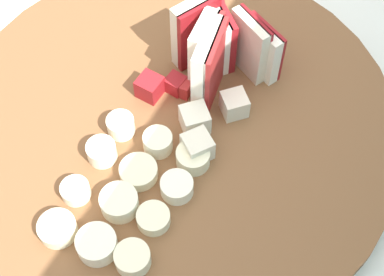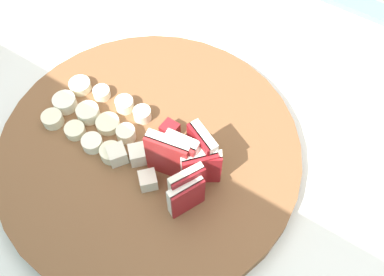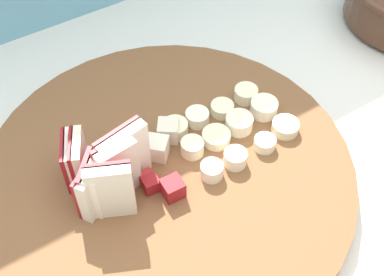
{
  "view_description": "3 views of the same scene",
  "coord_description": "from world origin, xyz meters",
  "views": [
    {
      "loc": [
        0.23,
        0.2,
        1.3
      ],
      "look_at": [
        0.02,
        0.09,
        0.92
      ],
      "focal_mm": 54.87,
      "sensor_mm": 36.0,
      "label": 1
    },
    {
      "loc": [
        -0.19,
        0.26,
        1.36
      ],
      "look_at": [
        -0.05,
        0.04,
        0.94
      ],
      "focal_mm": 41.15,
      "sensor_mm": 36.0,
      "label": 2
    },
    {
      "loc": [
        -0.14,
        -0.21,
        1.3
      ],
      "look_at": [
        0.02,
        0.05,
        0.95
      ],
      "focal_mm": 47.76,
      "sensor_mm": 36.0,
      "label": 3
    }
  ],
  "objects": [
    {
      "name": "banana_slice_rows",
      "position": [
        0.08,
        0.06,
        0.91
      ],
      "size": [
        0.13,
        0.09,
        0.02
      ],
      "color": "white",
      "rests_on": "cutting_board"
    },
    {
      "name": "apple_wedge_fan",
      "position": [
        -0.06,
        0.07,
        0.93
      ],
      "size": [
        0.08,
        0.09,
        0.06
      ],
      "color": "maroon",
      "rests_on": "cutting_board"
    },
    {
      "name": "tiled_countertop",
      "position": [
        0.0,
        -0.0,
        0.44
      ],
      "size": [
        1.2,
        0.71,
        0.89
      ],
      "color": "silver",
      "rests_on": "ground"
    },
    {
      "name": "cutting_board",
      "position": [
        -0.0,
        0.06,
        0.89
      ],
      "size": [
        0.37,
        0.37,
        0.02
      ],
      "primitive_type": "cylinder",
      "color": "brown",
      "rests_on": "tiled_countertop"
    },
    {
      "name": "apple_dice_pile",
      "position": [
        -0.01,
        0.07,
        0.91
      ],
      "size": [
        0.1,
        0.09,
        0.02
      ],
      "color": "maroon",
      "rests_on": "cutting_board"
    }
  ]
}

